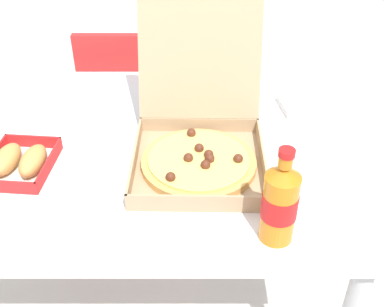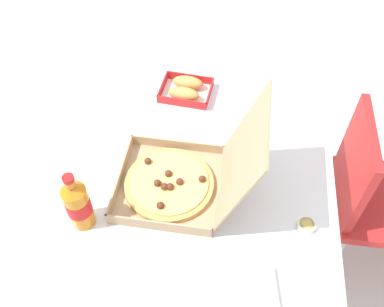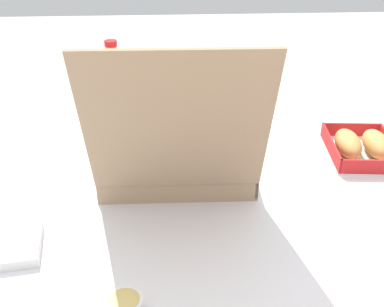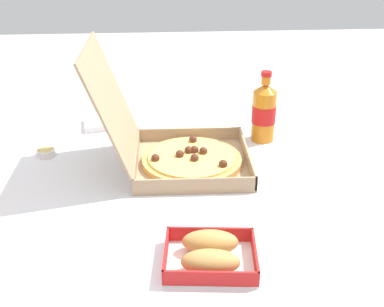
% 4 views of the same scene
% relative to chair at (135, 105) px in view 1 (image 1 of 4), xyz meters
% --- Properties ---
extents(dining_table, '(1.10, 0.85, 0.75)m').
position_rel_chair_xyz_m(dining_table, '(0.14, -0.66, 0.18)').
color(dining_table, white).
rests_on(dining_table, ground_plane).
extents(chair, '(0.40, 0.40, 0.83)m').
position_rel_chair_xyz_m(chair, '(0.00, 0.00, 0.00)').
color(chair, red).
rests_on(chair, ground_plane).
extents(pizza_box_open, '(0.33, 0.44, 0.35)m').
position_rel_chair_xyz_m(pizza_box_open, '(0.26, -0.73, 0.32)').
color(pizza_box_open, tan).
rests_on(pizza_box_open, dining_table).
extents(bread_side_box, '(0.17, 0.20, 0.06)m').
position_rel_chair_xyz_m(bread_side_box, '(-0.18, -0.77, 0.29)').
color(bread_side_box, white).
rests_on(bread_side_box, dining_table).
extents(cola_bottle, '(0.07, 0.07, 0.22)m').
position_rel_chair_xyz_m(cola_bottle, '(0.41, -1.00, 0.36)').
color(cola_bottle, orange).
rests_on(cola_bottle, dining_table).
extents(paper_menu, '(0.25, 0.22, 0.00)m').
position_rel_chair_xyz_m(paper_menu, '(-0.24, -0.49, 0.27)').
color(paper_menu, white).
rests_on(paper_menu, dining_table).
extents(napkin_pile, '(0.13, 0.13, 0.02)m').
position_rel_chair_xyz_m(napkin_pile, '(0.56, -0.48, 0.28)').
color(napkin_pile, white).
rests_on(napkin_pile, dining_table).
extents(dipping_sauce_cup, '(0.06, 0.06, 0.02)m').
position_rel_chair_xyz_m(dipping_sauce_cup, '(0.35, -0.34, 0.28)').
color(dipping_sauce_cup, white).
rests_on(dipping_sauce_cup, dining_table).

